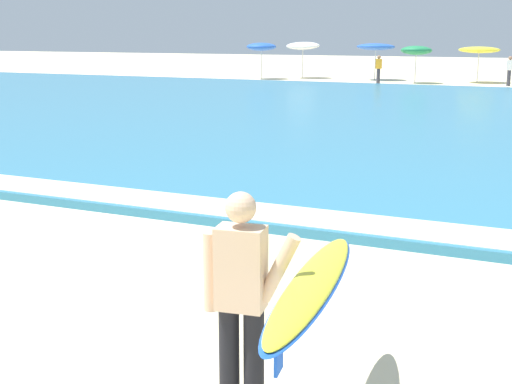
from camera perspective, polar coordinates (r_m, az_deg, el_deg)
The scene contains 10 objects.
sea at distance 23.29m, azimuth 11.38°, elevation 6.20°, with size 120.00×28.00×0.14m, color teal.
surf_foam at distance 10.81m, azimuth -4.74°, elevation -1.05°, with size 120.00×0.99×0.01m, color white.
surfer_with_board at distance 4.80m, azimuth 1.67°, elevation -8.33°, with size 1.12×2.51×1.73m.
beach_umbrella_0 at distance 42.75m, azimuth 0.45°, elevation 12.04°, with size 1.82×1.82×2.21m.
beach_umbrella_1 at distance 43.76m, azimuth 3.95°, elevation 12.10°, with size 2.09×2.11×2.30m.
beach_umbrella_2 at distance 42.36m, azimuth 9.98°, elevation 11.86°, with size 2.27×2.29×2.22m.
beach_umbrella_3 at distance 40.13m, azimuth 13.26°, elevation 11.45°, with size 1.73×1.75×2.13m.
beach_umbrella_4 at distance 41.50m, azimuth 18.17°, elevation 11.22°, with size 2.29×2.30×2.06m.
beachgoer_near_row_left at distance 39.29m, azimuth 10.21°, elevation 10.12°, with size 0.32×0.20×1.58m.
beachgoer_near_row_mid at distance 39.52m, azimuth 20.42°, elevation 9.53°, with size 0.32×0.20×1.58m.
Camera 1 is at (5.07, -3.98, 2.79)m, focal length 47.84 mm.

